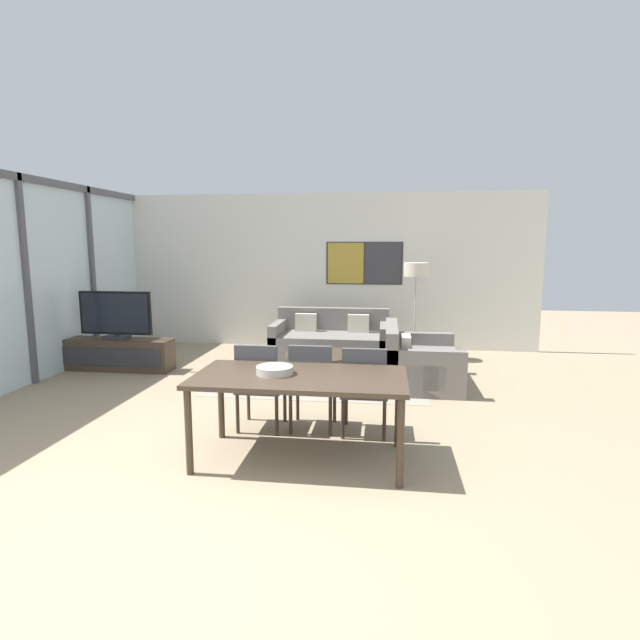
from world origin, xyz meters
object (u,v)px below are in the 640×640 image
sofa_main (331,342)px  dining_chair_left (260,381)px  dining_chair_right (364,385)px  fruit_bowl (275,370)px  dining_table (300,383)px  sofa_side (416,365)px  floor_lamp (416,275)px  tv_console (118,354)px  dining_chair_centre (312,382)px  television (115,315)px  coffee_table (320,360)px

sofa_main → dining_chair_left: (-0.35, -3.39, 0.24)m
dining_chair_right → fruit_bowl: 1.03m
dining_table → dining_chair_left: dining_chair_left is taller
sofa_side → floor_lamp: size_ratio=0.88×
sofa_side → dining_chair_right: (-0.61, -1.96, 0.24)m
tv_console → dining_chair_left: size_ratio=1.84×
tv_console → dining_table: (3.29, -2.79, 0.46)m
sofa_main → tv_console: bearing=-158.1°
dining_table → dining_chair_right: bearing=50.4°
dining_chair_left → floor_lamp: (1.73, 3.49, 0.87)m
floor_lamp → dining_chair_left: bearing=-116.4°
dining_chair_centre → sofa_side: bearing=59.1°
sofa_side → fruit_bowl: bearing=152.4°
television → dining_chair_left: size_ratio=1.24×
tv_console → dining_chair_centre: 3.90m
tv_console → floor_lamp: bearing=16.8°
dining_chair_centre → fruit_bowl: (-0.22, -0.70, 0.29)m
tv_console → floor_lamp: 4.82m
dining_chair_centre → fruit_bowl: size_ratio=2.82×
tv_console → television: 0.60m
dining_chair_left → floor_lamp: size_ratio=0.57×
dining_chair_right → dining_chair_centre: bearing=173.2°
dining_chair_left → dining_chair_right: bearing=-0.4°
sofa_main → floor_lamp: bearing=4.3°
dining_chair_right → sofa_side: bearing=72.8°
dining_table → dining_chair_left: bearing=129.3°
tv_console → sofa_side: 4.43m
tv_console → dining_chair_left: dining_chair_left is taller
dining_table → floor_lamp: bearing=73.8°
tv_console → dining_chair_centre: dining_chair_centre is taller
floor_lamp → dining_chair_centre: bearing=-109.2°
television → sofa_main: (3.11, 1.25, -0.57)m
sofa_main → dining_chair_left: 3.42m
sofa_main → floor_lamp: size_ratio=1.20×
television → floor_lamp: 4.72m
television → dining_table: (3.29, -2.79, -0.14)m
floor_lamp → sofa_side: bearing=-92.3°
dining_chair_left → dining_table: bearing=-50.7°
television → fruit_bowl: bearing=-42.3°
television → dining_chair_left: television is taller
tv_console → dining_table: bearing=-40.3°
dining_chair_left → dining_chair_right: 1.06m
coffee_table → dining_chair_centre: size_ratio=1.08×
television → dining_chair_left: bearing=-37.8°
sofa_side → fruit_bowl: fruit_bowl is taller
sofa_main → fruit_bowl: fruit_bowl is taller
television → dining_chair_centre: television is taller
dining_chair_centre → coffee_table: bearing=95.3°
fruit_bowl → sofa_side: bearing=62.4°
dining_table → dining_chair_right: (0.53, 0.64, -0.18)m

